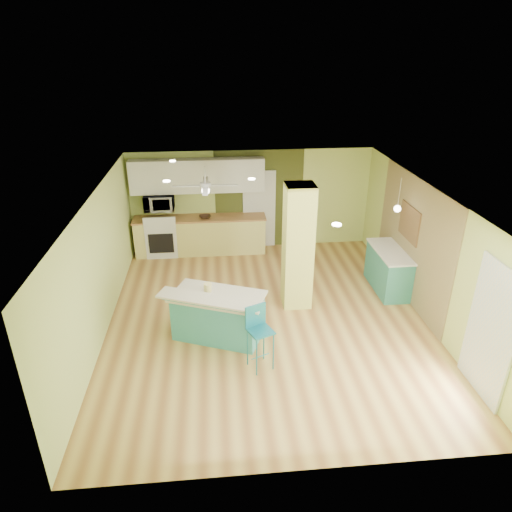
# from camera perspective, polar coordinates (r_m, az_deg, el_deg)

# --- Properties ---
(floor) EXTENTS (6.00, 7.00, 0.01)m
(floor) POSITION_cam_1_polar(r_m,az_deg,el_deg) (8.92, 1.38, -7.74)
(floor) COLOR #9C6636
(floor) RESTS_ON ground
(ceiling) EXTENTS (6.00, 7.00, 0.01)m
(ceiling) POSITION_cam_1_polar(r_m,az_deg,el_deg) (7.85, 1.56, 7.83)
(ceiling) COLOR white
(ceiling) RESTS_ON wall_back
(wall_back) EXTENTS (6.00, 0.01, 2.50)m
(wall_back) POSITION_cam_1_polar(r_m,az_deg,el_deg) (11.55, -0.62, 7.05)
(wall_back) COLOR #C7DA75
(wall_back) RESTS_ON floor
(wall_front) EXTENTS (6.00, 0.01, 2.50)m
(wall_front) POSITION_cam_1_polar(r_m,az_deg,el_deg) (5.40, 6.08, -16.66)
(wall_front) COLOR #C7DA75
(wall_front) RESTS_ON floor
(wall_left) EXTENTS (0.01, 7.00, 2.50)m
(wall_left) POSITION_cam_1_polar(r_m,az_deg,el_deg) (8.51, -19.05, -1.27)
(wall_left) COLOR #C7DA75
(wall_left) RESTS_ON floor
(wall_right) EXTENTS (0.01, 7.00, 2.50)m
(wall_right) POSITION_cam_1_polar(r_m,az_deg,el_deg) (9.15, 20.50, 0.35)
(wall_right) COLOR #C7DA75
(wall_right) RESTS_ON floor
(wood_panel) EXTENTS (0.02, 3.40, 2.50)m
(wood_panel) POSITION_cam_1_polar(r_m,az_deg,el_deg) (9.63, 18.96, 1.84)
(wood_panel) COLOR olive
(wood_panel) RESTS_ON floor
(olive_accent) EXTENTS (2.20, 0.02, 2.50)m
(olive_accent) POSITION_cam_1_polar(r_m,az_deg,el_deg) (11.55, 0.39, 7.05)
(olive_accent) COLOR #454C1E
(olive_accent) RESTS_ON floor
(interior_door) EXTENTS (0.82, 0.05, 2.00)m
(interior_door) POSITION_cam_1_polar(r_m,az_deg,el_deg) (11.61, 0.40, 5.83)
(interior_door) COLOR silver
(interior_door) RESTS_ON floor
(french_door) EXTENTS (0.04, 1.08, 2.10)m
(french_door) POSITION_cam_1_polar(r_m,az_deg,el_deg) (7.48, 27.26, -8.45)
(french_door) COLOR silver
(french_door) RESTS_ON floor
(column) EXTENTS (0.55, 0.55, 2.50)m
(column) POSITION_cam_1_polar(r_m,az_deg,el_deg) (8.85, 5.26, 1.11)
(column) COLOR #D2D562
(column) RESTS_ON floor
(kitchen_run) EXTENTS (3.25, 0.63, 0.94)m
(kitchen_run) POSITION_cam_1_polar(r_m,az_deg,el_deg) (11.50, -6.94, 2.64)
(kitchen_run) COLOR #DAD172
(kitchen_run) RESTS_ON floor
(stove) EXTENTS (0.76, 0.66, 1.08)m
(stove) POSITION_cam_1_polar(r_m,az_deg,el_deg) (11.57, -11.64, 2.36)
(stove) COLOR silver
(stove) RESTS_ON floor
(upper_cabinets) EXTENTS (3.20, 0.34, 0.80)m
(upper_cabinets) POSITION_cam_1_polar(r_m,az_deg,el_deg) (11.14, -7.33, 9.92)
(upper_cabinets) COLOR white
(upper_cabinets) RESTS_ON wall_back
(microwave) EXTENTS (0.70, 0.48, 0.39)m
(microwave) POSITION_cam_1_polar(r_m,az_deg,el_deg) (11.27, -12.03, 6.56)
(microwave) COLOR white
(microwave) RESTS_ON wall_back
(ceiling_fan) EXTENTS (1.41, 1.41, 0.61)m
(ceiling_fan) POSITION_cam_1_polar(r_m,az_deg,el_deg) (9.83, -6.34, 8.68)
(ceiling_fan) COLOR silver
(ceiling_fan) RESTS_ON ceiling
(pendant_lamp) EXTENTS (0.14, 0.14, 0.69)m
(pendant_lamp) POSITION_cam_1_polar(r_m,az_deg,el_deg) (9.41, 17.26, 5.69)
(pendant_lamp) COLOR silver
(pendant_lamp) RESTS_ON ceiling
(wall_decor) EXTENTS (0.03, 0.90, 0.70)m
(wall_decor) POSITION_cam_1_polar(r_m,az_deg,el_deg) (9.69, 18.63, 3.93)
(wall_decor) COLOR brown
(wall_decor) RESTS_ON wood_panel
(peninsula) EXTENTS (1.95, 1.54, 0.97)m
(peninsula) POSITION_cam_1_polar(r_m,az_deg,el_deg) (8.20, -4.80, -7.35)
(peninsula) COLOR teal
(peninsula) RESTS_ON floor
(bar_stool) EXTENTS (0.48, 0.48, 1.10)m
(bar_stool) POSITION_cam_1_polar(r_m,az_deg,el_deg) (7.33, 0.28, -8.89)
(bar_stool) COLOR teal
(bar_stool) RESTS_ON floor
(side_counter) EXTENTS (0.60, 1.41, 0.91)m
(side_counter) POSITION_cam_1_polar(r_m,az_deg,el_deg) (10.10, 16.19, -1.67)
(side_counter) COLOR teal
(side_counter) RESTS_ON floor
(fruit_bowl) EXTENTS (0.33, 0.33, 0.07)m
(fruit_bowl) POSITION_cam_1_polar(r_m,az_deg,el_deg) (11.24, -6.38, 4.89)
(fruit_bowl) COLOR #352015
(fruit_bowl) RESTS_ON kitchen_run
(canister) EXTENTS (0.14, 0.14, 0.15)m
(canister) POSITION_cam_1_polar(r_m,az_deg,el_deg) (8.11, -6.06, -3.93)
(canister) COLOR yellow
(canister) RESTS_ON peninsula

